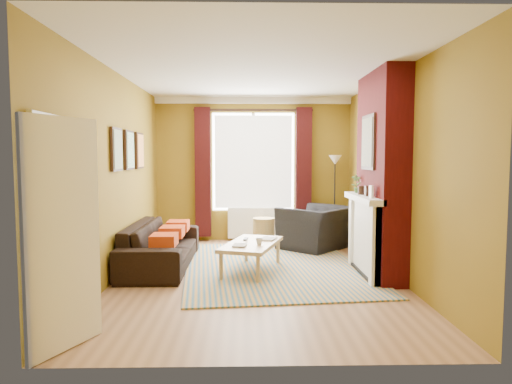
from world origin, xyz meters
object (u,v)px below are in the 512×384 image
at_px(floor_lamp, 335,174).
at_px(coffee_table, 252,246).
at_px(armchair, 316,228).
at_px(wicker_stool, 264,232).
at_px(sofa, 161,245).

bearing_deg(floor_lamp, coffee_table, -126.50).
distance_m(armchair, floor_lamp, 1.19).
bearing_deg(coffee_table, wicker_stool, 99.75).
distance_m(armchair, wicker_stool, 1.00).
bearing_deg(armchair, wicker_stool, -69.09).
relative_size(sofa, floor_lamp, 1.34).
xyz_separation_m(coffee_table, wicker_stool, (0.25, 1.95, -0.12)).
distance_m(coffee_table, wicker_stool, 1.97).
xyz_separation_m(coffee_table, floor_lamp, (1.61, 2.18, 0.95)).
bearing_deg(sofa, floor_lamp, -58.27).
relative_size(armchair, coffee_table, 0.83).
height_order(wicker_stool, floor_lamp, floor_lamp).
bearing_deg(armchair, coffee_table, 5.29).
bearing_deg(armchair, floor_lamp, -175.21).
xyz_separation_m(armchair, wicker_stool, (-0.93, 0.35, -0.12)).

